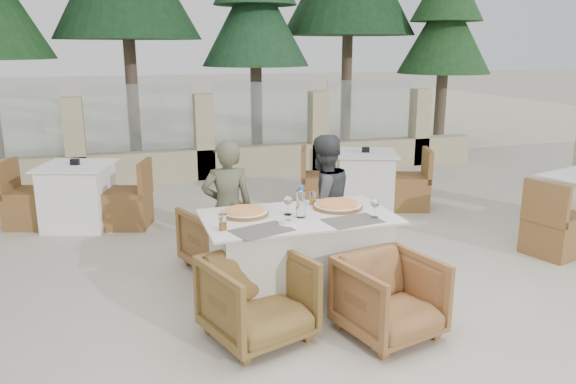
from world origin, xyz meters
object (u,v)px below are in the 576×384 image
object	(u,v)px
armchair_far_right	(313,232)
armchair_near_left	(258,298)
water_bottle	(301,202)
olive_dish	(288,222)
beer_glass_right	(313,198)
wine_glass_centre	(288,204)
armchair_far_left	(222,237)
pizza_right	(338,205)
dining_table	(298,258)
wine_glass_corner	(375,207)
diner_right	(323,203)
bg_table_a	(78,196)
bg_table_b	(365,180)
beer_glass_left	(223,222)
armchair_near_right	(390,297)
pizza_left	(245,212)
diner_left	(228,209)

from	to	relation	value
armchair_far_right	armchair_near_left	size ratio (longest dim) A/B	0.81
water_bottle	olive_dish	bearing A→B (deg)	-135.02
beer_glass_right	olive_dish	world-z (taller)	beer_glass_right
wine_glass_centre	armchair_far_left	xyz separation A→B (m)	(-0.41, 0.91, -0.55)
pizza_right	dining_table	bearing A→B (deg)	-164.16
armchair_near_left	wine_glass_corner	bearing A→B (deg)	-3.16
wine_glass_corner	armchair_far_right	size ratio (longest dim) A/B	0.32
wine_glass_centre	armchair_near_left	bearing A→B (deg)	-125.56
pizza_right	armchair_far_left	bearing A→B (deg)	136.37
armchair_near_left	diner_right	bearing A→B (deg)	32.51
olive_dish	armchair_far_right	distance (m)	1.44
diner_right	bg_table_a	distance (m)	3.20
armchair_near_left	water_bottle	bearing A→B (deg)	26.09
armchair_far_right	bg_table_a	distance (m)	3.00
bg_table_a	bg_table_b	size ratio (longest dim) A/B	1.00
wine_glass_centre	diner_right	xyz separation A→B (m)	(0.54, 0.59, -0.19)
beer_glass_left	olive_dish	distance (m)	0.53
armchair_near_left	armchair_near_right	xyz separation A→B (m)	(0.96, -0.25, -0.02)
pizza_left	diner_right	distance (m)	1.02
wine_glass_corner	olive_dish	world-z (taller)	wine_glass_corner
wine_glass_centre	beer_glass_right	size ratio (longest dim) A/B	1.48
wine_glass_centre	bg_table_a	world-z (taller)	wine_glass_centre
dining_table	beer_glass_right	size ratio (longest dim) A/B	12.90
beer_glass_left	diner_left	world-z (taller)	diner_left
dining_table	diner_left	world-z (taller)	diner_left
armchair_far_right	diner_left	size ratio (longest dim) A/B	0.44
dining_table	armchair_far_right	bearing A→B (deg)	63.30
armchair_near_left	bg_table_a	xyz separation A→B (m)	(-1.41, 3.31, 0.06)
beer_glass_right	armchair_near_right	world-z (taller)	beer_glass_right
wine_glass_centre	armchair_far_right	xyz separation A→B (m)	(0.57, 0.92, -0.60)
water_bottle	bg_table_b	distance (m)	3.13
wine_glass_centre	bg_table_b	world-z (taller)	wine_glass_centre
armchair_near_left	armchair_far_right	bearing A→B (deg)	38.52
pizza_right	armchair_near_left	world-z (taller)	pizza_right
dining_table	bg_table_a	xyz separation A→B (m)	(-1.90, 2.77, 0.00)
dining_table	diner_right	size ratio (longest dim) A/B	1.19
wine_glass_centre	pizza_left	bearing A→B (deg)	163.35
olive_dish	diner_right	world-z (taller)	diner_right
pizza_right	armchair_near_left	xyz separation A→B (m)	(-0.90, -0.65, -0.47)
bg_table_b	pizza_left	bearing A→B (deg)	-113.51
dining_table	water_bottle	world-z (taller)	water_bottle
wine_glass_centre	beer_glass_left	world-z (taller)	wine_glass_centre
diner_left	bg_table_a	bearing A→B (deg)	-48.74
wine_glass_centre	armchair_far_right	size ratio (longest dim) A/B	0.32
armchair_far_left	diner_left	size ratio (longest dim) A/B	0.52
water_bottle	armchair_near_left	size ratio (longest dim) A/B	0.37
wine_glass_centre	beer_glass_left	xyz separation A→B (m)	(-0.60, -0.23, -0.03)
pizza_right	bg_table_b	world-z (taller)	pizza_right
armchair_far_left	bg_table_a	xyz separation A→B (m)	(-1.42, 1.81, 0.07)
pizza_left	dining_table	bearing A→B (deg)	-19.35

